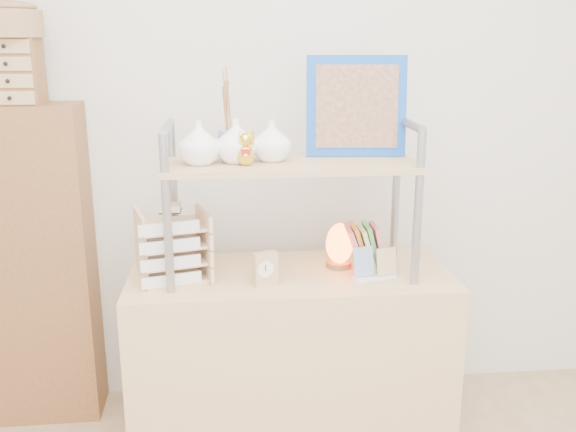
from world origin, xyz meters
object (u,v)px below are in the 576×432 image
at_px(desk, 290,363).
at_px(letter_tray, 173,249).
at_px(cabinet, 37,267).
at_px(salt_lamp, 339,245).

xyz_separation_m(desk, letter_tray, (-0.43, -0.01, 0.49)).
relative_size(cabinet, letter_tray, 4.82).
height_order(desk, letter_tray, letter_tray).
height_order(desk, salt_lamp, salt_lamp).
xyz_separation_m(cabinet, salt_lamp, (1.22, -0.32, 0.16)).
distance_m(letter_tray, salt_lamp, 0.62).
xyz_separation_m(desk, salt_lamp, (0.19, 0.05, 0.46)).
relative_size(cabinet, salt_lamp, 7.78).
bearing_deg(letter_tray, salt_lamp, 5.82).
height_order(cabinet, salt_lamp, cabinet).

